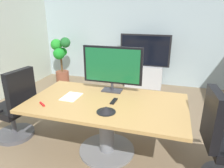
{
  "coord_description": "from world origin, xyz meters",
  "views": [
    {
      "loc": [
        0.67,
        -2.16,
        1.84
      ],
      "look_at": [
        -0.08,
        0.34,
        0.9
      ],
      "focal_mm": 32.83,
      "sensor_mm": 36.0,
      "label": 1
    }
  ],
  "objects_px": {
    "tv_monitor": "(112,66)",
    "remote_control": "(114,101)",
    "wall_display_unit": "(144,70)",
    "conference_table": "(107,115)",
    "conference_phone": "(106,110)",
    "potted_plant": "(61,57)",
    "office_chair_left": "(16,110)"
  },
  "relations": [
    {
      "from": "wall_display_unit",
      "to": "conference_table",
      "type": "bearing_deg",
      "value": -92.31
    },
    {
      "from": "conference_table",
      "to": "office_chair_left",
      "type": "relative_size",
      "value": 1.83
    },
    {
      "from": "conference_table",
      "to": "remote_control",
      "type": "xyz_separation_m",
      "value": [
        0.09,
        0.02,
        0.2
      ]
    },
    {
      "from": "tv_monitor",
      "to": "potted_plant",
      "type": "height_order",
      "value": "tv_monitor"
    },
    {
      "from": "conference_phone",
      "to": "office_chair_left",
      "type": "bearing_deg",
      "value": 172.2
    },
    {
      "from": "conference_table",
      "to": "wall_display_unit",
      "type": "xyz_separation_m",
      "value": [
        0.11,
        2.69,
        -0.12
      ]
    },
    {
      "from": "potted_plant",
      "to": "remote_control",
      "type": "relative_size",
      "value": 7.04
    },
    {
      "from": "potted_plant",
      "to": "remote_control",
      "type": "xyz_separation_m",
      "value": [
        2.12,
        -2.39,
        0.07
      ]
    },
    {
      "from": "conference_phone",
      "to": "remote_control",
      "type": "distance_m",
      "value": 0.29
    },
    {
      "from": "tv_monitor",
      "to": "office_chair_left",
      "type": "bearing_deg",
      "value": -161.34
    },
    {
      "from": "office_chair_left",
      "to": "conference_phone",
      "type": "bearing_deg",
      "value": 89.87
    },
    {
      "from": "conference_table",
      "to": "conference_phone",
      "type": "relative_size",
      "value": 9.06
    },
    {
      "from": "tv_monitor",
      "to": "wall_display_unit",
      "type": "distance_m",
      "value": 2.4
    },
    {
      "from": "office_chair_left",
      "to": "conference_table",
      "type": "bearing_deg",
      "value": 100.69
    },
    {
      "from": "wall_display_unit",
      "to": "remote_control",
      "type": "relative_size",
      "value": 7.71
    },
    {
      "from": "wall_display_unit",
      "to": "conference_phone",
      "type": "xyz_separation_m",
      "value": [
        -0.02,
        -2.96,
        0.34
      ]
    },
    {
      "from": "conference_table",
      "to": "office_chair_left",
      "type": "bearing_deg",
      "value": -176.98
    },
    {
      "from": "potted_plant",
      "to": "remote_control",
      "type": "height_order",
      "value": "potted_plant"
    },
    {
      "from": "tv_monitor",
      "to": "remote_control",
      "type": "height_order",
      "value": "tv_monitor"
    },
    {
      "from": "conference_table",
      "to": "potted_plant",
      "type": "distance_m",
      "value": 3.15
    },
    {
      "from": "office_chair_left",
      "to": "potted_plant",
      "type": "height_order",
      "value": "potted_plant"
    },
    {
      "from": "wall_display_unit",
      "to": "potted_plant",
      "type": "xyz_separation_m",
      "value": [
        -2.14,
        -0.28,
        0.24
      ]
    },
    {
      "from": "conference_table",
      "to": "tv_monitor",
      "type": "distance_m",
      "value": 0.67
    },
    {
      "from": "tv_monitor",
      "to": "remote_control",
      "type": "bearing_deg",
      "value": -70.68
    },
    {
      "from": "conference_phone",
      "to": "conference_table",
      "type": "bearing_deg",
      "value": 107.32
    },
    {
      "from": "tv_monitor",
      "to": "remote_control",
      "type": "relative_size",
      "value": 4.94
    },
    {
      "from": "conference_table",
      "to": "conference_phone",
      "type": "height_order",
      "value": "conference_phone"
    },
    {
      "from": "tv_monitor",
      "to": "potted_plant",
      "type": "distance_m",
      "value": 2.88
    },
    {
      "from": "potted_plant",
      "to": "office_chair_left",
      "type": "bearing_deg",
      "value": -75.27
    },
    {
      "from": "potted_plant",
      "to": "remote_control",
      "type": "distance_m",
      "value": 3.2
    },
    {
      "from": "conference_table",
      "to": "tv_monitor",
      "type": "bearing_deg",
      "value": 95.15
    },
    {
      "from": "tv_monitor",
      "to": "wall_display_unit",
      "type": "height_order",
      "value": "tv_monitor"
    }
  ]
}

